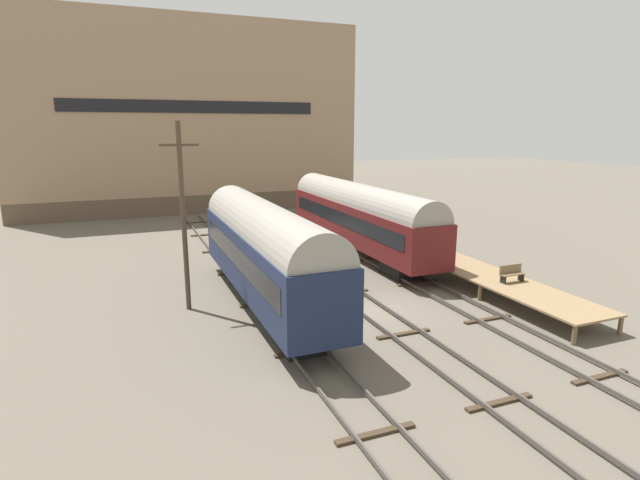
% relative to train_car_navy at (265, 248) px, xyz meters
% --- Properties ---
extents(ground_plane, '(200.00, 200.00, 0.00)m').
position_rel_train_car_navy_xyz_m(ground_plane, '(4.58, -2.76, -3.03)').
color(ground_plane, '#60594C').
extents(track_left, '(2.60, 60.00, 0.26)m').
position_rel_train_car_navy_xyz_m(track_left, '(0.00, -2.76, -2.89)').
color(track_left, '#4C4742').
rests_on(track_left, ground).
extents(track_middle, '(2.60, 60.00, 0.26)m').
position_rel_train_car_navy_xyz_m(track_middle, '(4.58, -2.76, -2.89)').
color(track_middle, '#4C4742').
rests_on(track_middle, ground).
extents(track_right, '(2.60, 60.00, 0.26)m').
position_rel_train_car_navy_xyz_m(track_right, '(9.17, -2.76, -2.89)').
color(track_right, '#4C4742').
rests_on(track_right, ground).
extents(train_car_navy, '(2.98, 15.90, 5.32)m').
position_rel_train_car_navy_xyz_m(train_car_navy, '(0.00, 0.00, 0.00)').
color(train_car_navy, black).
rests_on(train_car_navy, ground).
extents(train_car_maroon, '(2.90, 18.67, 5.01)m').
position_rel_train_car_navy_xyz_m(train_car_maroon, '(9.17, 8.11, -0.17)').
color(train_car_maroon, black).
rests_on(train_car_maroon, ground).
extents(station_platform, '(3.02, 12.16, 0.96)m').
position_rel_train_car_navy_xyz_m(station_platform, '(12.00, -3.36, -2.14)').
color(station_platform, '#8C704C').
rests_on(station_platform, ground).
extents(bench, '(1.40, 0.40, 0.91)m').
position_rel_train_car_navy_xyz_m(bench, '(12.24, -3.80, -1.58)').
color(bench, brown).
rests_on(bench, station_platform).
extents(person_worker, '(0.32, 0.32, 1.65)m').
position_rel_train_car_navy_xyz_m(person_worker, '(2.60, -3.94, -2.04)').
color(person_worker, '#282833').
rests_on(person_worker, ground).
extents(utility_pole, '(1.80, 0.24, 9.18)m').
position_rel_train_car_navy_xyz_m(utility_pole, '(-3.70, 1.04, 1.72)').
color(utility_pole, '#473828').
rests_on(utility_pole, ground).
extents(warehouse_building, '(35.51, 11.29, 19.73)m').
position_rel_train_car_navy_xyz_m(warehouse_building, '(1.10, 34.72, 6.84)').
color(warehouse_building, brown).
rests_on(warehouse_building, ground).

